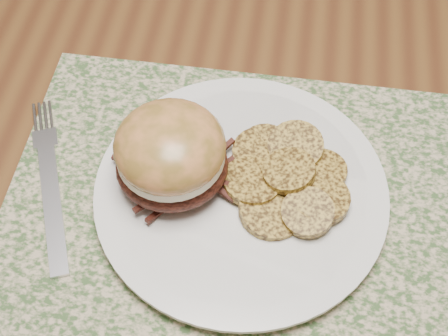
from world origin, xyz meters
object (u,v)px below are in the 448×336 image
Objects in this scene: dining_table at (211,111)px; dinner_plate at (241,193)px; fork at (50,181)px; pork_sandwich at (171,154)px.

dinner_plate is (0.06, -0.17, 0.09)m from dining_table.
fork reaches higher than dining_table.
pork_sandwich reaches higher than fork.
dinner_plate is 0.08m from pork_sandwich.
pork_sandwich reaches higher than dining_table.
dinner_plate is at bearing -71.32° from dining_table.
pork_sandwich is at bearing 177.55° from dinner_plate.
dinner_plate reaches higher than fork.
pork_sandwich is 0.13m from fork.
dinner_plate is 2.16× the size of pork_sandwich.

